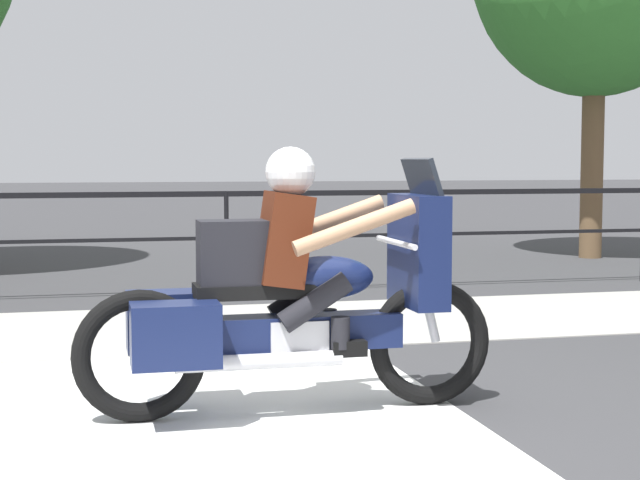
{
  "coord_description": "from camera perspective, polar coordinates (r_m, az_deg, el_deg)",
  "views": [
    {
      "loc": [
        -1.5,
        -5.18,
        1.48
      ],
      "look_at": [
        0.15,
        1.69,
        0.9
      ],
      "focal_mm": 55.0,
      "sensor_mm": 36.0,
      "label": 1
    }
  ],
  "objects": [
    {
      "name": "ground_plane",
      "position": [
        5.59,
        2.6,
        -10.68
      ],
      "size": [
        120.0,
        120.0,
        0.0
      ],
      "primitive_type": "plane",
      "color": "#38383A"
    },
    {
      "name": "sidewalk_band",
      "position": [
        8.83,
        -3.55,
        -4.94
      ],
      "size": [
        44.0,
        2.4,
        0.01
      ],
      "primitive_type": "cube",
      "color": "#A8A59E",
      "rests_on": "ground"
    },
    {
      "name": "crosswalk_band",
      "position": [
        5.2,
        -9.97,
        -11.89
      ],
      "size": [
        3.7,
        6.0,
        0.01
      ],
      "primitive_type": "cube",
      "color": "silver",
      "rests_on": "ground"
    },
    {
      "name": "fence_railing",
      "position": [
        10.75,
        -5.47,
        1.57
      ],
      "size": [
        36.0,
        0.05,
        1.14
      ],
      "color": "black",
      "rests_on": "ground"
    },
    {
      "name": "motorcycle",
      "position": [
        5.7,
        -1.72,
        -3.17
      ],
      "size": [
        2.49,
        0.76,
        1.56
      ],
      "rotation": [
        0.0,
        0.0,
        -0.09
      ],
      "color": "black",
      "rests_on": "ground"
    }
  ]
}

